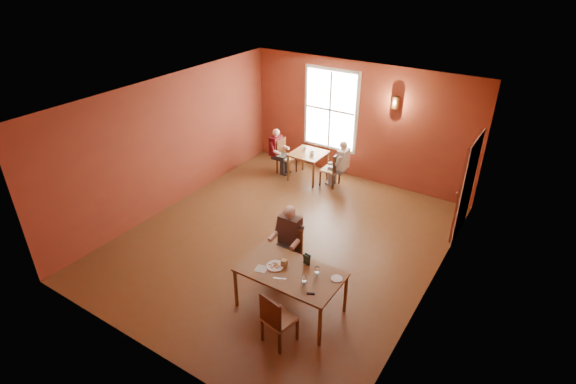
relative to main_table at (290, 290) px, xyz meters
The scene contains 29 objects.
ground 2.04m from the main_table, 126.84° to the left, with size 6.00×7.00×0.01m, color brown.
wall_back 5.36m from the main_table, 103.24° to the left, with size 6.00×0.04×3.00m, color brown.
wall_front 2.50m from the main_table, 122.30° to the right, with size 6.00×0.04×3.00m, color brown.
wall_left 4.63m from the main_table, 159.13° to the left, with size 0.04×7.00×3.00m, color brown.
wall_right 2.65m from the main_table, 41.66° to the left, with size 0.04×7.00×3.00m, color brown.
ceiling 3.29m from the main_table, 126.84° to the left, with size 6.00×7.00×0.04m, color white.
window 5.59m from the main_table, 111.60° to the left, with size 1.36×0.10×1.96m, color white.
door 4.32m from the main_table, 65.96° to the left, with size 0.12×1.04×2.10m, color maroon.
wall_sconce 5.33m from the main_table, 93.43° to the left, with size 0.16×0.16×0.28m, color brown.
main_table is the anchor object (origin of this frame).
chair_diner_main 0.83m from the main_table, 127.57° to the left, with size 0.44×0.44×0.98m, color #402814, non-canonical shape.
diner_main 0.84m from the main_table, 128.88° to the left, with size 0.53×0.53×1.32m, color black, non-canonical shape.
chair_empty 0.72m from the main_table, 70.34° to the right, with size 0.42×0.42×0.95m, color #41260D, non-canonical shape.
plate_food 0.49m from the main_table, behind, with size 0.30×0.30×0.04m, color white.
sandwich 0.48m from the main_table, 161.07° to the left, with size 0.09×0.08×0.11m, color tan.
goblet_a 0.65m from the main_table, 16.99° to the left, with size 0.08×0.08×0.19m, color white, non-canonical shape.
goblet_c 0.63m from the main_table, 25.09° to the right, with size 0.08×0.08×0.20m, color white, non-canonical shape.
menu_stand 0.59m from the main_table, 66.36° to the left, with size 0.12×0.06×0.20m, color black.
knife 0.46m from the main_table, 99.73° to the right, with size 0.21×0.02×0.00m, color silver.
napkin 0.62m from the main_table, 153.96° to the right, with size 0.19×0.19×0.01m, color silver.
side_plate 0.85m from the main_table, 18.01° to the left, with size 0.19×0.19×0.01m, color white.
sunglasses 0.74m from the main_table, 27.65° to the right, with size 0.12×0.04×0.02m, color black.
second_table 4.84m from the main_table, 116.99° to the left, with size 0.83×0.83×0.73m, color brown, non-canonical shape.
chair_diner_white 4.58m from the main_table, 109.73° to the left, with size 0.40×0.40×0.90m, color brown, non-canonical shape.
diner_white 4.58m from the main_table, 109.38° to the left, with size 0.47×0.47×1.18m, color silver, non-canonical shape.
chair_diner_maroon 5.17m from the main_table, 123.43° to the left, with size 0.41×0.41×0.93m, color #462614, non-canonical shape.
diner_maroon 5.19m from the main_table, 123.71° to the left, with size 0.47×0.47×1.17m, color maroon, non-canonical shape.
cup_a 4.73m from the main_table, 115.81° to the left, with size 0.12×0.12×0.10m, color white.
cup_b 5.00m from the main_table, 118.27° to the left, with size 0.09×0.09×0.09m, color silver.
Camera 1 is at (4.25, -6.42, 5.39)m, focal length 28.00 mm.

